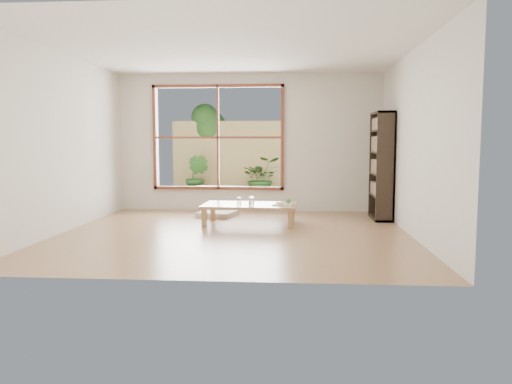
% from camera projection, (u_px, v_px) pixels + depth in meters
% --- Properties ---
extents(ground, '(5.00, 5.00, 0.00)m').
position_uv_depth(ground, '(234.00, 233.00, 7.22)').
color(ground, '#9C6F4E').
rests_on(ground, ground).
extents(low_table, '(1.51, 0.89, 0.33)m').
position_uv_depth(low_table, '(250.00, 206.00, 7.99)').
color(low_table, '#A0754D').
rests_on(low_table, ground).
extents(floor_cushion, '(0.72, 0.72, 0.09)m').
position_uv_depth(floor_cushion, '(218.00, 214.00, 8.87)').
color(floor_cushion, beige).
rests_on(floor_cushion, ground).
extents(bookshelf, '(0.29, 0.82, 1.82)m').
position_uv_depth(bookshelf, '(381.00, 166.00, 8.46)').
color(bookshelf, '#2D2119').
rests_on(bookshelf, ground).
extents(glass_tall, '(0.07, 0.07, 0.12)m').
position_uv_depth(glass_tall, '(251.00, 201.00, 7.82)').
color(glass_tall, silver).
rests_on(glass_tall, low_table).
extents(glass_mid, '(0.08, 0.08, 0.11)m').
position_uv_depth(glass_mid, '(252.00, 200.00, 8.01)').
color(glass_mid, silver).
rests_on(glass_mid, low_table).
extents(glass_short, '(0.06, 0.06, 0.08)m').
position_uv_depth(glass_short, '(251.00, 201.00, 8.08)').
color(glass_short, silver).
rests_on(glass_short, low_table).
extents(glass_small, '(0.07, 0.07, 0.09)m').
position_uv_depth(glass_small, '(239.00, 200.00, 8.11)').
color(glass_small, silver).
rests_on(glass_small, low_table).
extents(food_tray, '(0.35, 0.28, 0.10)m').
position_uv_depth(food_tray, '(284.00, 204.00, 7.86)').
color(food_tray, white).
rests_on(food_tray, low_table).
extents(deck, '(2.80, 2.00, 0.05)m').
position_uv_depth(deck, '(227.00, 203.00, 10.79)').
color(deck, '#383029').
rests_on(deck, ground).
extents(garden_bench, '(1.13, 0.52, 0.35)m').
position_uv_depth(garden_bench, '(221.00, 189.00, 10.65)').
color(garden_bench, '#2D2119').
rests_on(garden_bench, deck).
extents(bamboo_fence, '(2.80, 0.06, 1.80)m').
position_uv_depth(bamboo_fence, '(232.00, 160.00, 11.70)').
color(bamboo_fence, tan).
rests_on(bamboo_fence, ground).
extents(shrub_right, '(1.00, 0.92, 0.96)m').
position_uv_depth(shrub_right, '(262.00, 178.00, 11.33)').
color(shrub_right, '#2E5820').
rests_on(shrub_right, deck).
extents(shrub_left, '(0.66, 0.60, 1.00)m').
position_uv_depth(shrub_left, '(197.00, 177.00, 11.41)').
color(shrub_left, '#2E5820').
rests_on(shrub_left, deck).
extents(garden_tree, '(1.04, 0.85, 2.22)m').
position_uv_depth(garden_tree, '(205.00, 129.00, 11.97)').
color(garden_tree, '#4C3D2D').
rests_on(garden_tree, ground).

